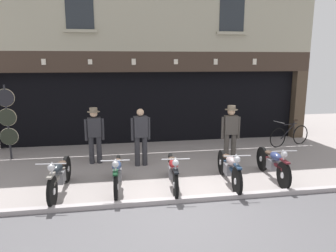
% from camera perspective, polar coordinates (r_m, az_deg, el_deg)
% --- Properties ---
extents(ground, '(23.76, 22.00, 0.18)m').
position_cam_1_polar(ground, '(6.18, 5.22, -17.83)').
color(ground, gray).
extents(shop_facade, '(12.06, 4.42, 6.17)m').
position_cam_1_polar(shop_facade, '(13.33, -3.40, 6.06)').
color(shop_facade, black).
rests_on(shop_facade, ground).
extents(motorcycle_left, '(0.62, 2.05, 0.93)m').
position_cam_1_polar(motorcycle_left, '(7.73, -18.89, -8.39)').
color(motorcycle_left, black).
rests_on(motorcycle_left, ground).
extents(motorcycle_center_left, '(0.62, 1.95, 0.91)m').
position_cam_1_polar(motorcycle_center_left, '(7.65, -9.11, -8.19)').
color(motorcycle_center_left, black).
rests_on(motorcycle_center_left, ground).
extents(motorcycle_center, '(0.62, 1.99, 0.92)m').
position_cam_1_polar(motorcycle_center, '(7.65, 0.91, -8.00)').
color(motorcycle_center, black).
rests_on(motorcycle_center, ground).
extents(motorcycle_center_right, '(0.62, 2.02, 0.93)m').
position_cam_1_polar(motorcycle_center_right, '(7.99, 10.93, -7.30)').
color(motorcycle_center_right, black).
rests_on(motorcycle_center_right, ground).
extents(motorcycle_right, '(0.62, 1.96, 0.93)m').
position_cam_1_polar(motorcycle_right, '(8.59, 18.30, -6.31)').
color(motorcycle_right, black).
rests_on(motorcycle_right, ground).
extents(salesman_left, '(0.56, 0.36, 1.67)m').
position_cam_1_polar(salesman_left, '(9.51, -13.06, -1.17)').
color(salesman_left, '#2D2D33').
rests_on(salesman_left, ground).
extents(shopkeeper_center, '(0.56, 0.26, 1.67)m').
position_cam_1_polar(shopkeeper_center, '(9.10, -4.93, -1.53)').
color(shopkeeper_center, '#2D2D33').
rests_on(shopkeeper_center, ground).
extents(salesman_right, '(0.56, 0.37, 1.72)m').
position_cam_1_polar(salesman_right, '(9.52, 11.17, -0.85)').
color(salesman_right, '#47423D').
rests_on(salesman_right, ground).
extents(tyre_sign_pole, '(0.54, 0.07, 2.29)m').
position_cam_1_polar(tyre_sign_pole, '(10.78, -26.90, 1.28)').
color(tyre_sign_pole, '#232328').
rests_on(tyre_sign_pole, ground).
extents(advert_board_near, '(0.74, 0.03, 0.96)m').
position_cam_1_polar(advert_board_near, '(12.09, 6.50, 6.17)').
color(advert_board_near, beige).
extents(leaning_bicycle, '(1.73, 0.64, 0.94)m').
position_cam_1_polar(leaning_bicycle, '(12.16, 20.99, -1.54)').
color(leaning_bicycle, black).
rests_on(leaning_bicycle, ground).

